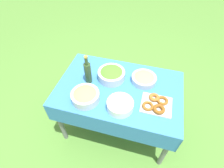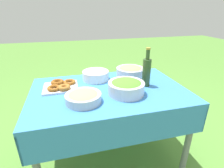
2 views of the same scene
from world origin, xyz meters
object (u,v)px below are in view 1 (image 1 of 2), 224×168
(salad_bowl, at_px, (111,74))
(plate_stack, at_px, (120,105))
(bread_bowl, at_px, (85,96))
(donut_platter, at_px, (156,104))
(olive_oil_bottle, at_px, (88,72))
(pasta_bowl, at_px, (144,78))

(salad_bowl, distance_m, plate_stack, 0.40)
(salad_bowl, bearing_deg, bread_bowl, 65.31)
(donut_platter, distance_m, olive_oil_bottle, 0.73)
(salad_bowl, relative_size, donut_platter, 0.99)
(salad_bowl, distance_m, bread_bowl, 0.38)
(plate_stack, relative_size, olive_oil_bottle, 0.74)
(donut_platter, xyz_separation_m, plate_stack, (0.32, 0.12, 0.02))
(salad_bowl, distance_m, olive_oil_bottle, 0.25)
(olive_oil_bottle, bearing_deg, pasta_bowl, -164.18)
(bread_bowl, bearing_deg, salad_bowl, -114.69)
(donut_platter, distance_m, plate_stack, 0.34)
(olive_oil_bottle, relative_size, bread_bowl, 1.23)
(pasta_bowl, height_order, donut_platter, pasta_bowl)
(salad_bowl, height_order, bread_bowl, salad_bowl)
(olive_oil_bottle, bearing_deg, salad_bowl, -153.54)
(salad_bowl, distance_m, donut_platter, 0.55)
(donut_platter, bearing_deg, bread_bowl, 9.44)
(plate_stack, distance_m, olive_oil_bottle, 0.47)
(olive_oil_bottle, bearing_deg, plate_stack, 148.26)
(donut_platter, relative_size, plate_stack, 1.19)
(salad_bowl, relative_size, olive_oil_bottle, 0.86)
(donut_platter, bearing_deg, salad_bowl, -25.34)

